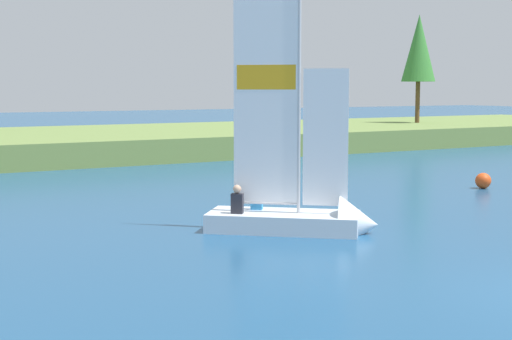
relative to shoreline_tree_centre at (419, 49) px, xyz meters
name	(u,v)px	position (x,y,z in m)	size (l,w,h in m)	color
shore_bank	(68,144)	(-23.17, 0.75, -5.42)	(80.00, 14.18, 1.13)	olive
shoreline_tree_centre	(419,49)	(0.00, 0.00, 0.00)	(2.21, 2.21, 7.07)	brown
sailboat	(310,212)	(-24.07, -22.75, -5.51)	(4.01, 3.74, 6.84)	silver
channel_buoy	(483,181)	(-14.57, -19.34, -5.72)	(0.54, 0.54, 0.54)	#E54C19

